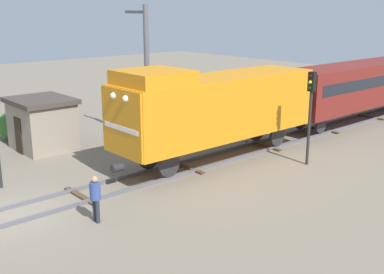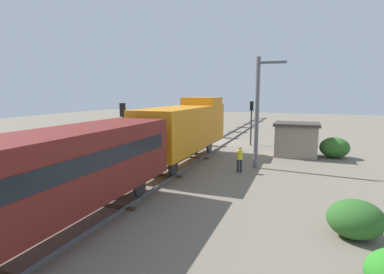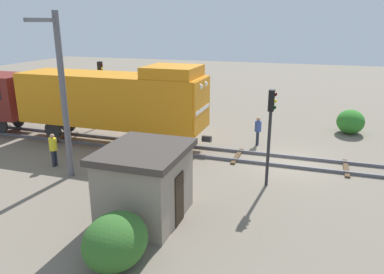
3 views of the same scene
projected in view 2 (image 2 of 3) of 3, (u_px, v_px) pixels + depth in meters
ground_plane at (221, 142)px, 31.46m from camera, size 99.11×99.11×0.00m
railway_track at (221, 141)px, 31.45m from camera, size 2.40×66.07×0.16m
locomotive at (186, 126)px, 21.69m from camera, size 2.90×11.60×4.60m
passenger_car_leading at (30, 177)px, 9.36m from camera, size 2.84×14.00×3.66m
traffic_signal_near at (251, 115)px, 29.21m from camera, size 0.32×0.34×4.32m
traffic_signal_mid at (123, 124)px, 20.12m from camera, size 0.32×0.34×4.46m
worker_near_track at (193, 134)px, 30.24m from camera, size 0.38×0.38×1.70m
worker_by_signal at (240, 157)px, 19.40m from camera, size 0.38×0.38×1.70m
catenary_mast at (258, 110)px, 20.10m from camera, size 1.94×0.28×7.49m
relay_hut at (296, 139)px, 24.36m from camera, size 3.50×2.90×2.74m
bush_near at (174, 129)px, 36.78m from camera, size 2.13×1.75×1.55m
bush_far at (355, 219)px, 10.60m from camera, size 1.92×1.57×1.40m
bush_back at (335, 148)px, 23.79m from camera, size 2.26×1.85×1.64m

